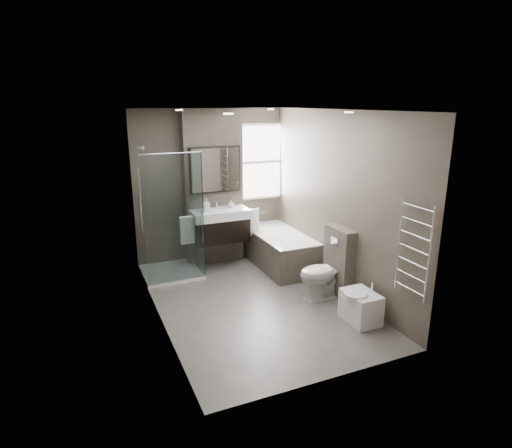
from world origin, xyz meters
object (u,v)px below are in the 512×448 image
vanity (220,225)px  toilet (325,273)px  bathtub (279,248)px  bidet (360,306)px

vanity → toilet: vanity is taller
bathtub → bidet: size_ratio=3.14×
vanity → bidet: 2.72m
vanity → bathtub: 1.07m
vanity → bidet: size_ratio=1.86×
vanity → bathtub: bearing=-19.4°
bathtub → bidet: 2.15m
vanity → bidet: vanity is taller
bathtub → toilet: toilet is taller
toilet → bidet: (0.04, -0.78, -0.17)m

